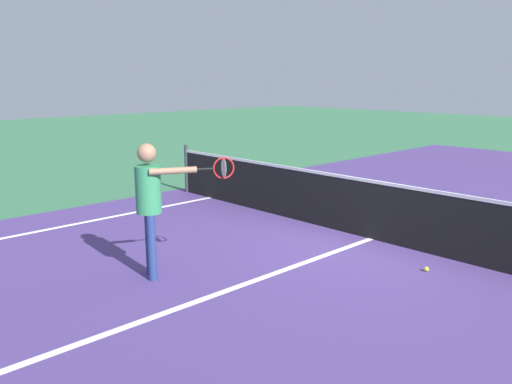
{
  "coord_description": "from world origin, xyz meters",
  "views": [
    {
      "loc": [
        4.54,
        -6.89,
        2.51
      ],
      "look_at": [
        -0.51,
        -2.07,
        1.0
      ],
      "focal_mm": 36.7,
      "sensor_mm": 36.0,
      "label": 1
    }
  ],
  "objects": [
    {
      "name": "ground_plane",
      "position": [
        0.0,
        0.0,
        0.0
      ],
      "size": [
        60.0,
        60.0,
        0.0
      ],
      "primitive_type": "plane",
      "color": "#38724C"
    },
    {
      "name": "court_surface_inbounds",
      "position": [
        0.0,
        0.0,
        0.0
      ],
      "size": [
        10.62,
        24.4,
        0.0
      ],
      "primitive_type": "cube",
      "color": "#4C387A",
      "rests_on": "ground_plane"
    },
    {
      "name": "line_center_service",
      "position": [
        0.0,
        -3.2,
        0.0
      ],
      "size": [
        0.1,
        6.4,
        0.01
      ],
      "primitive_type": "cube",
      "color": "white",
      "rests_on": "ground_plane"
    },
    {
      "name": "net",
      "position": [
        0.0,
        0.0,
        0.49
      ],
      "size": [
        9.97,
        0.09,
        1.07
      ],
      "color": "#33383D",
      "rests_on": "ground_plane"
    },
    {
      "name": "player_near",
      "position": [
        -1.01,
        -3.42,
        1.09
      ],
      "size": [
        0.87,
        1.06,
        1.74
      ],
      "color": "navy",
      "rests_on": "ground_plane"
    },
    {
      "name": "tennis_ball_near_net",
      "position": [
        1.34,
        -0.7,
        0.03
      ],
      "size": [
        0.07,
        0.07,
        0.07
      ],
      "primitive_type": "sphere",
      "color": "#CCE033",
      "rests_on": "ground_plane"
    }
  ]
}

